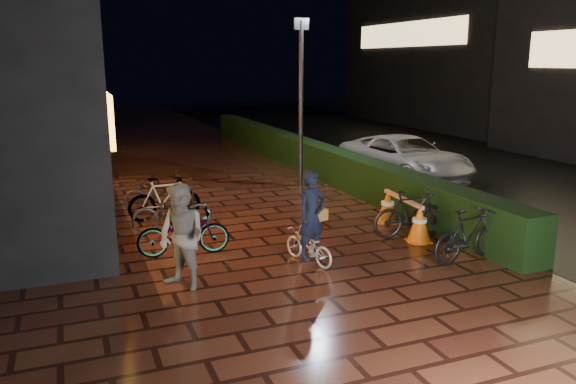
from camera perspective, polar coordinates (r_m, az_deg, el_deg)
name	(u,v)px	position (r m, az deg, el deg)	size (l,w,h in m)	color
ground	(318,259)	(10.49, 3.05, -6.85)	(80.00, 80.00, 0.00)	#381911
asphalt_road	(507,175)	(19.49, 21.32, 1.66)	(11.00, 60.00, 0.01)	black
hedge	(308,156)	(18.76, 2.08, 3.68)	(0.70, 20.00, 1.00)	black
bystander_person	(182,237)	(9.08, -10.73, -4.54)	(0.84, 0.65, 1.72)	#5F5F62
van	(404,157)	(17.85, 11.75, 3.46)	(2.19, 4.74, 1.32)	silver
lamp_post_hedge	(301,96)	(16.14, 1.32, 9.69)	(0.45, 0.13, 4.74)	black
lamp_post_sf	(102,77)	(17.27, -18.38, 11.01)	(0.55, 0.16, 5.70)	black
cyclist	(310,230)	(10.08, 2.27, -3.83)	(0.78, 1.28, 1.73)	silver
traffic_barrier	(403,214)	(12.26, 11.56, -2.25)	(0.61, 1.92, 0.77)	orange
cart_assembly	(406,194)	(13.77, 11.91, -0.18)	(0.53, 0.51, 0.93)	black
parked_bikes_storefront	(169,208)	(12.53, -11.96, -1.55)	(1.86, 4.13, 1.01)	black
parked_bikes_hedge	(438,224)	(11.31, 15.03, -3.12)	(1.87, 2.33, 1.01)	black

